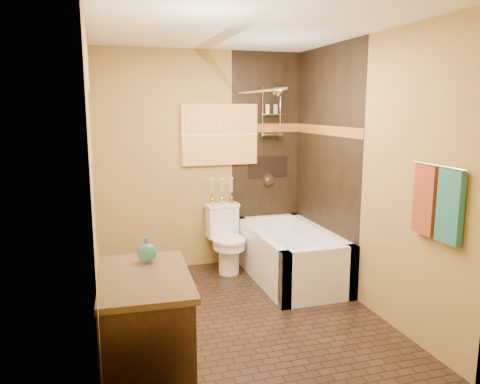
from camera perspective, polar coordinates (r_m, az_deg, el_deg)
name	(u,v)px	position (r m, az deg, el deg)	size (l,w,h in m)	color
floor	(240,316)	(4.37, 0.06, -14.89)	(3.00, 3.00, 0.00)	black
wall_left	(94,186)	(3.83, -17.35, 0.65)	(0.02, 3.00, 2.50)	#A0813E
wall_right	(364,174)	(4.50, 14.84, 2.14)	(0.02, 3.00, 2.50)	#A0813E
wall_back	(203,161)	(5.45, -4.57, 3.81)	(2.40, 0.02, 2.50)	#A0813E
wall_front	(319,219)	(2.63, 9.66, -3.26)	(2.40, 0.02, 2.50)	#A0813E
ceiling	(241,27)	(4.01, 0.06, 19.46)	(3.00, 3.00, 0.00)	silver
alcove_tile_back	(266,159)	(5.65, 3.17, 4.06)	(0.85, 0.01, 2.50)	black
alcove_tile_right	(325,165)	(5.14, 10.35, 3.30)	(0.01, 1.50, 2.50)	black
mosaic_band_back	(266,128)	(5.61, 3.25, 7.81)	(0.85, 0.01, 0.10)	brown
mosaic_band_right	(325,130)	(5.11, 10.38, 7.42)	(0.01, 1.50, 0.10)	brown
alcove_niche	(268,167)	(5.66, 3.42, 3.05)	(0.50, 0.01, 0.25)	black
shower_fixtures	(271,124)	(5.53, 3.86, 8.24)	(0.24, 0.33, 1.16)	silver
curtain_rod	(257,91)	(4.80, 2.06, 12.18)	(0.03, 0.03, 1.55)	silver
towel_bar	(439,166)	(3.60, 23.08, 2.92)	(0.02, 0.02, 0.55)	silver
towel_teal	(450,207)	(3.55, 24.24, -1.67)	(0.05, 0.22, 0.52)	#1E645D
towel_rust	(425,200)	(3.75, 21.64, -0.91)	(0.05, 0.22, 0.52)	maroon
sunset_painting	(220,135)	(5.44, -2.49, 7.00)	(0.90, 0.04, 0.70)	orange
vanity_mirror	(94,169)	(2.89, -17.43, 2.65)	(0.01, 1.00, 0.90)	white
bathtub	(290,259)	(5.20, 6.14, -8.14)	(0.80, 1.50, 0.55)	white
toilet	(226,238)	(5.39, -1.71, -5.65)	(0.40, 0.58, 0.75)	white
vanity	(146,335)	(3.22, -11.45, -16.68)	(0.61, 0.95, 0.82)	black
teal_bottle	(147,250)	(3.26, -11.31, -6.91)	(0.14, 0.14, 0.21)	#267371
bud_vases	(222,190)	(5.43, -2.21, 0.21)	(0.30, 0.06, 0.29)	gold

